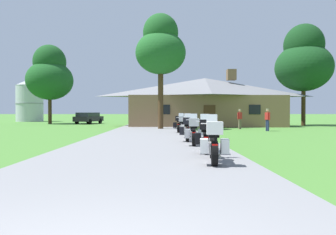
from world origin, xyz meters
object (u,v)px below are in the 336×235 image
at_px(bystander_red_shirt_near_lodge, 240,118).
at_px(metal_silo_distant, 30,100).
at_px(motorcycle_white_second_in_row, 206,136).
at_px(motorcycle_orange_nearest_to_camera, 214,142).
at_px(parked_black_suv_far_left, 89,118).
at_px(motorcycle_black_sixth_in_row, 182,125).
at_px(motorcycle_blue_third_in_row, 194,132).
at_px(tree_left_far, 50,75).
at_px(motorcycle_blue_fifth_in_row, 188,127).
at_px(bystander_red_shirt_beside_signpost, 267,119).
at_px(tree_by_lodge_front, 161,47).
at_px(tree_right_of_lodge, 304,61).
at_px(motorcycle_orange_fourth_in_row, 187,129).
at_px(motorcycle_blue_farthest_in_row, 179,124).

height_order(bystander_red_shirt_near_lodge, metal_silo_distant, metal_silo_distant).
bearing_deg(motorcycle_white_second_in_row, motorcycle_orange_nearest_to_camera, -86.44).
relative_size(metal_silo_distant, parked_black_suv_far_left, 1.34).
relative_size(motorcycle_black_sixth_in_row, bystander_red_shirt_near_lodge, 1.24).
height_order(motorcycle_blue_third_in_row, tree_left_far, tree_left_far).
xyz_separation_m(motorcycle_blue_fifth_in_row, motorcycle_black_sixth_in_row, (-0.19, 2.35, 0.01)).
bearing_deg(motorcycle_blue_fifth_in_row, bystander_red_shirt_near_lodge, 66.90).
bearing_deg(bystander_red_shirt_beside_signpost, motorcycle_blue_fifth_in_row, -66.48).
height_order(motorcycle_white_second_in_row, metal_silo_distant, metal_silo_distant).
relative_size(bystander_red_shirt_near_lodge, metal_silo_distant, 0.26).
bearing_deg(motorcycle_blue_fifth_in_row, tree_by_lodge_front, 104.77).
distance_m(motorcycle_orange_nearest_to_camera, tree_by_lodge_front, 19.43).
distance_m(motorcycle_white_second_in_row, motorcycle_black_sixth_in_row, 9.27).
bearing_deg(tree_left_far, tree_right_of_lodge, -11.13).
bearing_deg(motorcycle_orange_fourth_in_row, parked_black_suv_far_left, 117.05).
bearing_deg(motorcycle_blue_third_in_row, tree_by_lodge_front, 101.04).
xyz_separation_m(motorcycle_white_second_in_row, motorcycle_blue_farthest_in_row, (-0.30, 11.26, 0.00)).
xyz_separation_m(motorcycle_white_second_in_row, tree_right_of_lodge, (13.75, 23.87, 6.36)).
height_order(motorcycle_orange_fourth_in_row, tree_by_lodge_front, tree_by_lodge_front).
bearing_deg(tree_left_far, motorcycle_blue_fifth_in_row, -55.85).
bearing_deg(parked_black_suv_far_left, motorcycle_blue_fifth_in_row, -50.56).
xyz_separation_m(motorcycle_orange_fourth_in_row, motorcycle_black_sixth_in_row, (0.02, 4.82, 0.01)).
xyz_separation_m(motorcycle_blue_fifth_in_row, metal_silo_distant, (-22.08, 33.00, 2.69)).
xyz_separation_m(motorcycle_orange_nearest_to_camera, metal_silo_distant, (-22.06, 42.25, 2.69)).
relative_size(tree_left_far, tree_right_of_lodge, 0.90).
bearing_deg(metal_silo_distant, motorcycle_blue_farthest_in_row, -52.67).
bearing_deg(motorcycle_blue_third_in_row, motorcycle_blue_farthest_in_row, 95.81).
bearing_deg(bystander_red_shirt_beside_signpost, motorcycle_orange_nearest_to_camera, -44.06).
height_order(motorcycle_blue_fifth_in_row, metal_silo_distant, metal_silo_distant).
distance_m(motorcycle_orange_fourth_in_row, motorcycle_blue_fifth_in_row, 2.48).
xyz_separation_m(motorcycle_blue_third_in_row, parked_black_suv_far_left, (-10.43, 26.67, 0.17)).
distance_m(bystander_red_shirt_near_lodge, bystander_red_shirt_beside_signpost, 3.43).
bearing_deg(motorcycle_white_second_in_row, metal_silo_distant, 124.86).
xyz_separation_m(motorcycle_blue_farthest_in_row, tree_left_far, (-15.17, 18.35, 5.45)).
bearing_deg(motorcycle_black_sixth_in_row, bystander_red_shirt_near_lodge, 55.06).
distance_m(motorcycle_white_second_in_row, motorcycle_blue_third_in_row, 2.51).
bearing_deg(tree_left_far, bystander_red_shirt_beside_signpost, -36.34).
bearing_deg(motorcycle_orange_nearest_to_camera, tree_left_far, 121.77).
bearing_deg(motorcycle_blue_fifth_in_row, parked_black_suv_far_left, 120.38).
bearing_deg(motorcycle_black_sixth_in_row, motorcycle_white_second_in_row, -87.11).
relative_size(bystander_red_shirt_near_lodge, tree_right_of_lodge, 0.15).
relative_size(tree_left_far, parked_black_suv_far_left, 1.99).
height_order(motorcycle_orange_fourth_in_row, motorcycle_blue_farthest_in_row, same).
relative_size(motorcycle_white_second_in_row, motorcycle_black_sixth_in_row, 1.00).
xyz_separation_m(motorcycle_blue_farthest_in_row, metal_silo_distant, (-21.85, 28.65, 2.69)).
relative_size(motorcycle_orange_fourth_in_row, bystander_red_shirt_beside_signpost, 1.24).
relative_size(tree_right_of_lodge, parked_black_suv_far_left, 2.22).
relative_size(motorcycle_orange_nearest_to_camera, tree_right_of_lodge, 0.19).
bearing_deg(parked_black_suv_far_left, tree_by_lodge_front, -41.58).
bearing_deg(motorcycle_blue_farthest_in_row, metal_silo_distant, 136.39).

